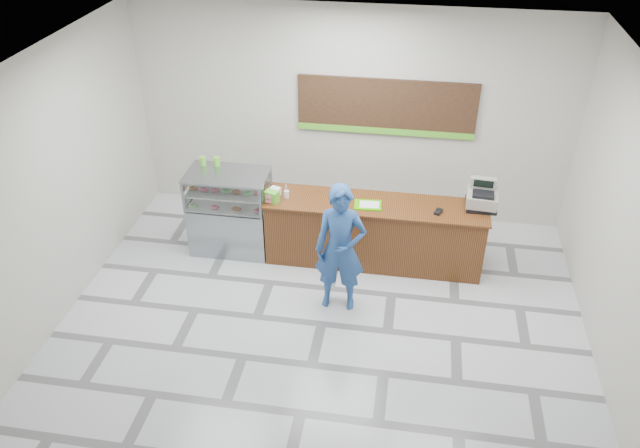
% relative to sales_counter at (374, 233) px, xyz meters
% --- Properties ---
extents(floor, '(7.00, 7.00, 0.00)m').
position_rel_sales_counter_xyz_m(floor, '(-0.55, -1.55, -0.52)').
color(floor, silver).
rests_on(floor, ground).
extents(back_wall, '(7.00, 0.00, 7.00)m').
position_rel_sales_counter_xyz_m(back_wall, '(-0.55, 1.45, 1.23)').
color(back_wall, beige).
rests_on(back_wall, floor).
extents(ceiling, '(7.00, 7.00, 0.00)m').
position_rel_sales_counter_xyz_m(ceiling, '(-0.55, -1.55, 2.98)').
color(ceiling, silver).
rests_on(ceiling, back_wall).
extents(sales_counter, '(3.26, 0.76, 1.03)m').
position_rel_sales_counter_xyz_m(sales_counter, '(0.00, 0.00, 0.00)').
color(sales_counter, brown).
rests_on(sales_counter, floor).
extents(display_case, '(1.22, 0.72, 1.33)m').
position_rel_sales_counter_xyz_m(display_case, '(-2.22, -0.00, 0.16)').
color(display_case, gray).
rests_on(display_case, floor).
extents(menu_board, '(2.80, 0.06, 0.90)m').
position_rel_sales_counter_xyz_m(menu_board, '(-0.00, 1.41, 1.42)').
color(menu_board, black).
rests_on(menu_board, back_wall).
extents(cash_register, '(0.46, 0.48, 0.41)m').
position_rel_sales_counter_xyz_m(cash_register, '(1.50, 0.16, 0.67)').
color(cash_register, black).
rests_on(cash_register, sales_counter).
extents(card_terminal, '(0.13, 0.18, 0.04)m').
position_rel_sales_counter_xyz_m(card_terminal, '(0.90, -0.12, 0.53)').
color(card_terminal, black).
rests_on(card_terminal, sales_counter).
extents(serving_tray, '(0.41, 0.31, 0.02)m').
position_rel_sales_counter_xyz_m(serving_tray, '(-0.10, -0.08, 0.52)').
color(serving_tray, '#3EBF00').
rests_on(serving_tray, sales_counter).
extents(napkin_box, '(0.19, 0.19, 0.13)m').
position_rel_sales_counter_xyz_m(napkin_box, '(-1.50, -0.02, 0.58)').
color(napkin_box, white).
rests_on(napkin_box, sales_counter).
extents(straw_cup, '(0.08, 0.08, 0.11)m').
position_rel_sales_counter_xyz_m(straw_cup, '(-1.31, -0.04, 0.57)').
color(straw_cup, silver).
rests_on(straw_cup, sales_counter).
extents(promo_box, '(0.23, 0.18, 0.17)m').
position_rel_sales_counter_xyz_m(promo_box, '(-1.50, -0.19, 0.60)').
color(promo_box, '#5CC02B').
rests_on(promo_box, sales_counter).
extents(donut_decal, '(0.17, 0.17, 0.00)m').
position_rel_sales_counter_xyz_m(donut_decal, '(-0.03, -0.04, 0.52)').
color(donut_decal, pink).
rests_on(donut_decal, sales_counter).
extents(green_cup_left, '(0.09, 0.09, 0.14)m').
position_rel_sales_counter_xyz_m(green_cup_left, '(-2.64, 0.20, 0.88)').
color(green_cup_left, '#5CC02B').
rests_on(green_cup_left, display_case).
extents(green_cup_right, '(0.09, 0.09, 0.14)m').
position_rel_sales_counter_xyz_m(green_cup_right, '(-2.43, 0.22, 0.88)').
color(green_cup_right, '#5CC02B').
rests_on(green_cup_right, display_case).
extents(customer, '(0.69, 0.46, 1.87)m').
position_rel_sales_counter_xyz_m(customer, '(-0.37, -1.08, 0.42)').
color(customer, '#264C8D').
rests_on(customer, floor).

